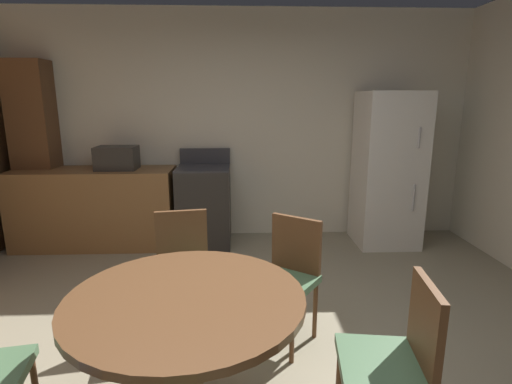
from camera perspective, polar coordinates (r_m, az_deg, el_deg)
ground_plane at (r=2.66m, az=-1.69°, el=-25.69°), size 14.00×14.00×0.00m
wall_back at (r=4.90m, az=-2.23°, el=9.40°), size 5.76×0.12×2.70m
kitchen_counter at (r=4.94m, az=-22.02°, el=-2.13°), size 1.80×0.60×0.90m
pantry_column at (r=5.26m, az=-28.95°, el=4.75°), size 0.44×0.36×2.10m
oven_range at (r=4.67m, az=-7.42°, el=-1.90°), size 0.60×0.60×1.10m
refrigerator at (r=4.82m, az=18.40°, el=3.04°), size 0.68×0.68×1.76m
microwave at (r=4.74m, az=-19.36°, el=4.65°), size 0.44×0.32×0.26m
dining_table at (r=2.06m, az=-9.89°, el=-18.41°), size 1.14×1.14×0.76m
chair_north at (r=2.99m, az=-10.46°, el=-10.04°), size 0.46×0.46×0.87m
chair_northeast at (r=2.82m, az=4.59°, el=-11.36°), size 0.56×0.56×0.87m
chair_east at (r=2.11m, az=19.63°, el=-21.23°), size 0.45×0.45×0.87m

